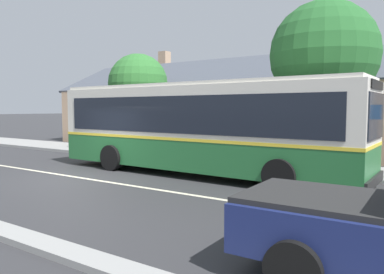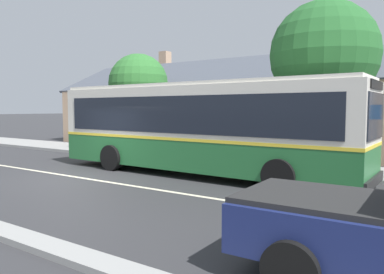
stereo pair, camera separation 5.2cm
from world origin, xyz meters
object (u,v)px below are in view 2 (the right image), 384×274
(bench_by_building, at_px, (125,143))
(bike_rack, at_px, (76,138))
(transit_bus, at_px, (198,126))
(street_tree_primary, at_px, (321,58))
(street_tree_secondary, at_px, (139,86))

(bench_by_building, xyz_separation_m, bike_rack, (-3.56, -0.33, 0.12))
(transit_bus, height_order, bench_by_building, transit_bus)
(bench_by_building, xyz_separation_m, street_tree_primary, (10.02, 0.88, 3.87))
(street_tree_primary, bearing_deg, bike_rack, -174.87)
(street_tree_primary, xyz_separation_m, street_tree_secondary, (-9.93, 0.19, -0.76))
(bench_by_building, height_order, bike_rack, bench_by_building)
(transit_bus, relative_size, bench_by_building, 7.44)
(street_tree_secondary, relative_size, bike_rack, 4.68)
(street_tree_secondary, bearing_deg, bike_rack, -158.88)
(street_tree_secondary, bearing_deg, bench_by_building, -94.64)
(transit_bus, height_order, street_tree_secondary, street_tree_secondary)
(street_tree_secondary, bearing_deg, street_tree_primary, -1.09)
(street_tree_secondary, bearing_deg, transit_bus, -32.27)
(bench_by_building, relative_size, street_tree_secondary, 0.30)
(street_tree_primary, bearing_deg, street_tree_secondary, 178.91)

